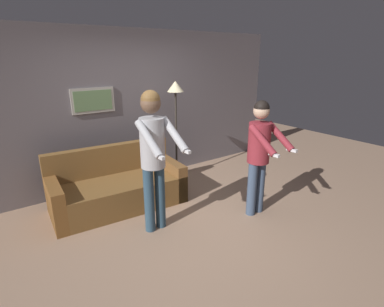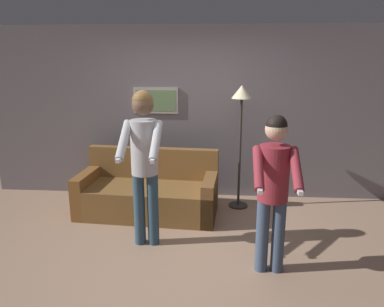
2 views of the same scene
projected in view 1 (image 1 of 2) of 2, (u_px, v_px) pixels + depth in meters
ground_plane at (193, 225)px, 4.02m from camera, size 12.00×12.00×0.00m
back_wall_assembly at (126, 109)px, 5.09m from camera, size 6.40×0.09×2.60m
couch at (118, 188)px, 4.48m from camera, size 1.96×0.98×0.87m
torchiere_lamp at (176, 102)px, 5.08m from camera, size 0.28×0.28×1.77m
person_standing_left at (153, 149)px, 3.61m from camera, size 0.44×0.68×1.80m
person_standing_right at (260, 149)px, 4.04m from camera, size 0.44×0.63×1.62m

